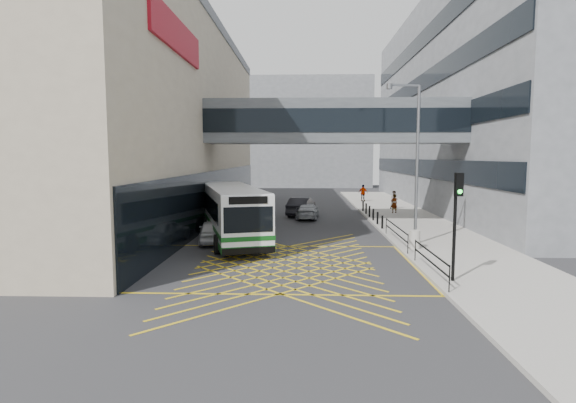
# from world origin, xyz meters

# --- Properties ---
(ground) EXTENTS (120.00, 120.00, 0.00)m
(ground) POSITION_xyz_m (0.00, 0.00, 0.00)
(ground) COLOR #333335
(building_whsmith) EXTENTS (24.17, 42.00, 16.00)m
(building_whsmith) POSITION_xyz_m (-17.98, 16.00, 8.00)
(building_whsmith) COLOR tan
(building_whsmith) RESTS_ON ground
(building_right) EXTENTS (24.09, 44.00, 20.00)m
(building_right) POSITION_xyz_m (23.98, 24.00, 10.00)
(building_right) COLOR slate
(building_right) RESTS_ON ground
(building_far) EXTENTS (28.00, 16.00, 18.00)m
(building_far) POSITION_xyz_m (-2.00, 60.00, 9.00)
(building_far) COLOR slate
(building_far) RESTS_ON ground
(skybridge) EXTENTS (20.00, 4.10, 3.00)m
(skybridge) POSITION_xyz_m (3.00, 12.00, 7.50)
(skybridge) COLOR #50555A
(skybridge) RESTS_ON ground
(pavement) EXTENTS (6.00, 54.00, 0.16)m
(pavement) POSITION_xyz_m (9.00, 15.00, 0.08)
(pavement) COLOR #ABA69D
(pavement) RESTS_ON ground
(box_junction) EXTENTS (12.00, 9.00, 0.01)m
(box_junction) POSITION_xyz_m (0.00, 0.00, 0.00)
(box_junction) COLOR gold
(box_junction) RESTS_ON ground
(bus) EXTENTS (5.90, 11.87, 3.25)m
(bus) POSITION_xyz_m (-3.49, 6.36, 1.74)
(bus) COLOR white
(bus) RESTS_ON ground
(car_white) EXTENTS (2.59, 4.62, 1.39)m
(car_white) POSITION_xyz_m (-4.50, 5.45, 0.69)
(car_white) COLOR silver
(car_white) RESTS_ON ground
(car_dark) EXTENTS (2.95, 5.29, 1.56)m
(car_dark) POSITION_xyz_m (0.66, 17.98, 0.78)
(car_dark) COLOR black
(car_dark) RESTS_ON ground
(car_silver) EXTENTS (2.10, 4.30, 1.30)m
(car_silver) POSITION_xyz_m (1.19, 15.88, 0.65)
(car_silver) COLOR gray
(car_silver) RESTS_ON ground
(traffic_light) EXTENTS (0.32, 0.50, 4.29)m
(traffic_light) POSITION_xyz_m (6.80, -3.07, 2.95)
(traffic_light) COLOR black
(traffic_light) RESTS_ON pavement
(street_lamp) EXTENTS (1.99, 0.71, 8.80)m
(street_lamp) POSITION_xyz_m (6.95, 4.55, 5.18)
(street_lamp) COLOR slate
(street_lamp) RESTS_ON pavement
(litter_bin) EXTENTS (0.56, 0.56, 0.98)m
(litter_bin) POSITION_xyz_m (6.81, 3.31, 0.65)
(litter_bin) COLOR #ADA89E
(litter_bin) RESTS_ON pavement
(kerb_railings) EXTENTS (0.05, 12.54, 1.00)m
(kerb_railings) POSITION_xyz_m (6.15, 1.78, 0.88)
(kerb_railings) COLOR black
(kerb_railings) RESTS_ON pavement
(bollards) EXTENTS (0.14, 10.14, 0.90)m
(bollards) POSITION_xyz_m (6.25, 15.00, 0.61)
(bollards) COLOR black
(bollards) RESTS_ON pavement
(pedestrian_a) EXTENTS (0.76, 0.64, 1.63)m
(pedestrian_a) POSITION_xyz_m (8.77, 18.62, 0.98)
(pedestrian_a) COLOR gray
(pedestrian_a) RESTS_ON pavement
(pedestrian_b) EXTENTS (0.94, 0.73, 1.69)m
(pedestrian_b) POSITION_xyz_m (9.40, 21.69, 1.01)
(pedestrian_b) COLOR gray
(pedestrian_b) RESTS_ON pavement
(pedestrian_c) EXTENTS (1.20, 0.98, 1.83)m
(pedestrian_c) POSITION_xyz_m (7.42, 28.85, 1.08)
(pedestrian_c) COLOR gray
(pedestrian_c) RESTS_ON pavement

